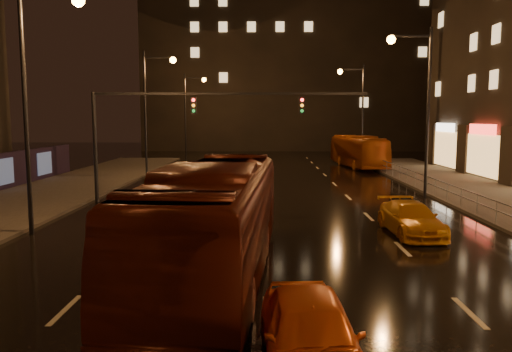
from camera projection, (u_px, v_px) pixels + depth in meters
The scene contains 8 objects.
ground at pixel (266, 203), 28.22m from camera, with size 140.00×140.00×0.00m, color black.
building_distant at pixel (291, 33), 77.72m from camera, with size 44.00×16.00×36.00m, color black.
traffic_signal at pixel (175, 118), 27.76m from camera, with size 15.31×0.32×6.20m.
railing_right at pixel (461, 193), 25.94m from camera, with size 0.05×56.00×1.00m.
bus_red at pixel (216, 220), 14.86m from camera, with size 2.89×12.37×3.45m, color #4B150A.
bus_curb at pixel (358, 151), 48.49m from camera, with size 2.60×11.13×3.10m, color #A24810.
taxi_near at pixel (311, 335), 9.24m from camera, with size 1.77×4.41×1.50m, color #E55B15.
taxi_far at pixel (411, 219), 20.42m from camera, with size 1.84×4.52×1.31m, color orange.
Camera 1 is at (-0.02, -7.86, 4.75)m, focal length 35.00 mm.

